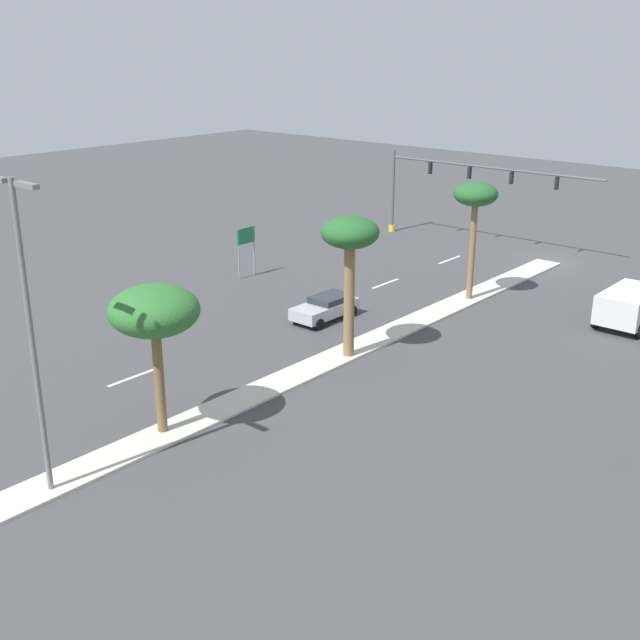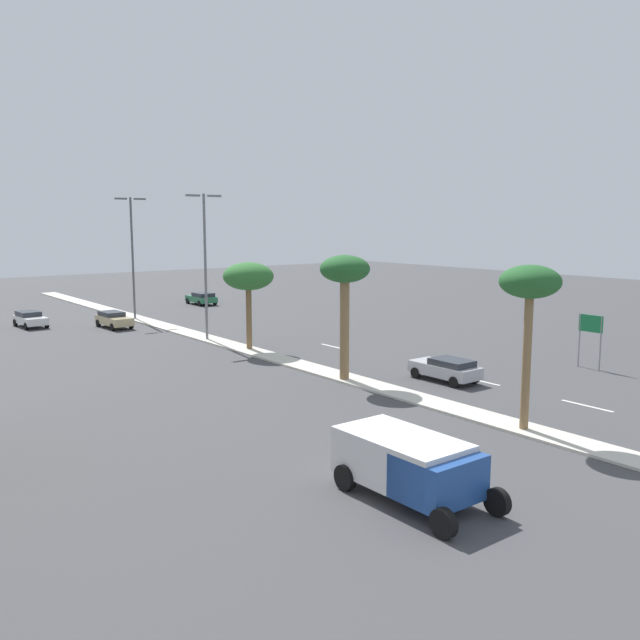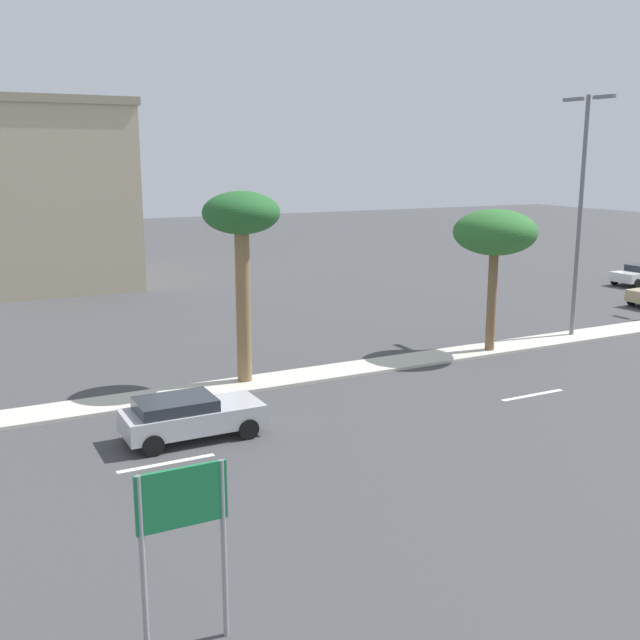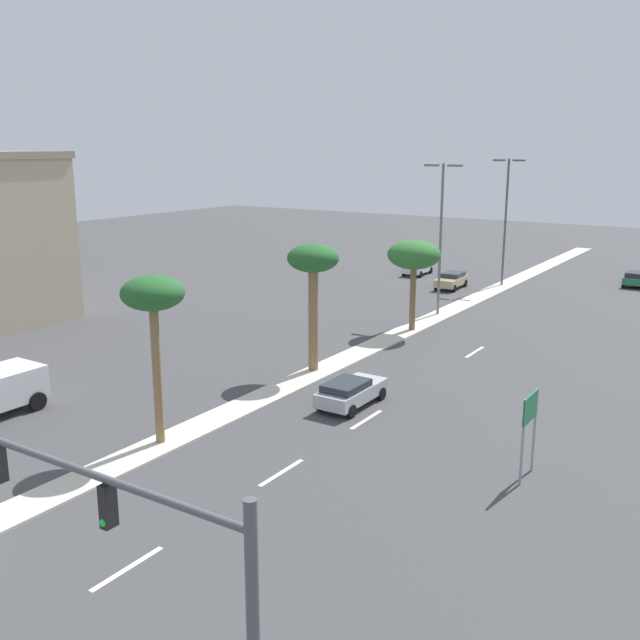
# 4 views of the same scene
# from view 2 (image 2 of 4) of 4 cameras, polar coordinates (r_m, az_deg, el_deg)

# --- Properties ---
(ground_plane) EXTENTS (160.00, 160.00, 0.00)m
(ground_plane) POSITION_cam_2_polar(r_m,az_deg,el_deg) (46.40, -4.72, -3.02)
(ground_plane) COLOR #424244
(median_curb) EXTENTS (1.80, 83.39, 0.12)m
(median_curb) POSITION_cam_2_polar(r_m,az_deg,el_deg) (54.29, -10.04, -1.39)
(median_curb) COLOR beige
(median_curb) RESTS_ON ground
(lane_stripe_mid) EXTENTS (0.20, 2.80, 0.01)m
(lane_stripe_mid) POSITION_cam_2_polar(r_m,az_deg,el_deg) (36.35, 21.65, -6.77)
(lane_stripe_mid) COLOR silver
(lane_stripe_mid) RESTS_ON ground
(lane_stripe_center) EXTENTS (0.20, 2.80, 0.01)m
(lane_stripe_center) POSITION_cam_2_polar(r_m,az_deg,el_deg) (40.06, 13.37, -5.03)
(lane_stripe_center) COLOR silver
(lane_stripe_center) RESTS_ON ground
(lane_stripe_inboard) EXTENTS (0.20, 2.80, 0.01)m
(lane_stripe_inboard) POSITION_cam_2_polar(r_m,az_deg,el_deg) (49.49, 1.13, -2.27)
(lane_stripe_inboard) COLOR silver
(lane_stripe_inboard) RESTS_ON ground
(directional_road_sign) EXTENTS (0.10, 1.59, 3.37)m
(directional_road_sign) POSITION_cam_2_polar(r_m,az_deg,el_deg) (45.10, 21.92, -0.76)
(directional_road_sign) COLOR gray
(directional_road_sign) RESTS_ON ground
(palm_tree_mid) EXTENTS (2.61, 2.61, 7.18)m
(palm_tree_mid) POSITION_cam_2_polar(r_m,az_deg,el_deg) (30.01, 17.34, 2.59)
(palm_tree_mid) COLOR olive
(palm_tree_mid) RESTS_ON median_curb
(palm_tree_inboard) EXTENTS (2.85, 2.85, 7.13)m
(palm_tree_inboard) POSITION_cam_2_polar(r_m,az_deg,el_deg) (38.12, 2.11, 3.74)
(palm_tree_inboard) COLOR olive
(palm_tree_inboard) RESTS_ON median_curb
(palm_tree_outboard) EXTENTS (3.58, 3.58, 6.16)m
(palm_tree_outboard) POSITION_cam_2_polar(r_m,az_deg,el_deg) (47.75, -6.08, 3.61)
(palm_tree_outboard) COLOR brown
(palm_tree_outboard) RESTS_ON median_curb
(street_lamp_leading) EXTENTS (2.90, 0.24, 11.06)m
(street_lamp_leading) POSITION_cam_2_polar(r_m,az_deg,el_deg) (52.12, -9.70, 5.36)
(street_lamp_leading) COLOR slate
(street_lamp_leading) RESTS_ON median_curb
(street_lamp_rear) EXTENTS (2.90, 0.24, 11.20)m
(street_lamp_rear) POSITION_cam_2_polar(r_m,az_deg,el_deg) (64.95, -15.60, 5.80)
(street_lamp_rear) COLOR #515459
(street_lamp_rear) RESTS_ON median_curb
(sedan_white_trailing) EXTENTS (2.17, 4.10, 1.34)m
(sedan_white_trailing) POSITION_cam_2_polar(r_m,az_deg,el_deg) (63.86, -23.33, 0.10)
(sedan_white_trailing) COLOR silver
(sedan_white_trailing) RESTS_ON ground
(sedan_silver_outboard) EXTENTS (1.93, 4.21, 1.34)m
(sedan_silver_outboard) POSITION_cam_2_polar(r_m,az_deg,el_deg) (39.47, 10.62, -4.06)
(sedan_silver_outboard) COLOR #B2B2B7
(sedan_silver_outboard) RESTS_ON ground
(sedan_green_far) EXTENTS (2.15, 4.18, 1.35)m
(sedan_green_far) POSITION_cam_2_polar(r_m,az_deg,el_deg) (75.67, -9.98, 1.85)
(sedan_green_far) COLOR #287047
(sedan_green_far) RESTS_ON ground
(sedan_tan_rear) EXTENTS (2.08, 4.27, 1.38)m
(sedan_tan_rear) POSITION_cam_2_polar(r_m,az_deg,el_deg) (60.89, -17.06, 0.07)
(sedan_tan_rear) COLOR tan
(sedan_tan_rear) RESTS_ON ground
(box_truck) EXTENTS (2.74, 5.71, 2.07)m
(box_truck) POSITION_cam_2_polar(r_m,az_deg,el_deg) (22.79, 7.79, -12.03)
(box_truck) COLOR #234C99
(box_truck) RESTS_ON ground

